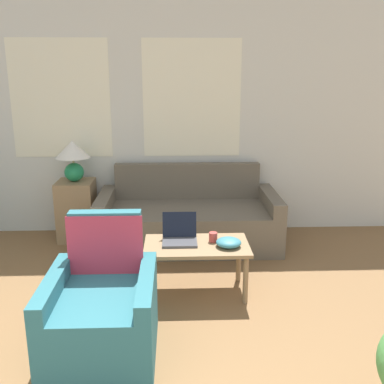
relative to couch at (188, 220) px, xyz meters
The scene contains 9 objects.
wall_back 1.29m from the couch, 141.48° to the left, with size 6.86×0.06×2.60m.
couch is the anchor object (origin of this frame).
armchair 2.09m from the couch, 107.74° to the right, with size 0.70×0.80×0.91m.
side_table 1.26m from the couch, behind, with size 0.40×0.40×0.67m.
table_lamp 1.45m from the couch, behind, with size 0.37×0.37×0.45m.
coffee_table 1.17m from the couch, 88.27° to the right, with size 0.88×0.51×0.44m.
laptop 1.12m from the couch, 95.60° to the right, with size 0.29×0.28×0.23m.
cup_navy 1.14m from the couch, 80.81° to the right, with size 0.07×0.07×0.08m.
snack_bowl 1.28m from the couch, 76.26° to the right, with size 0.21×0.21×0.07m.
Camera 1 is at (0.45, -0.96, 1.86)m, focal length 42.00 mm.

